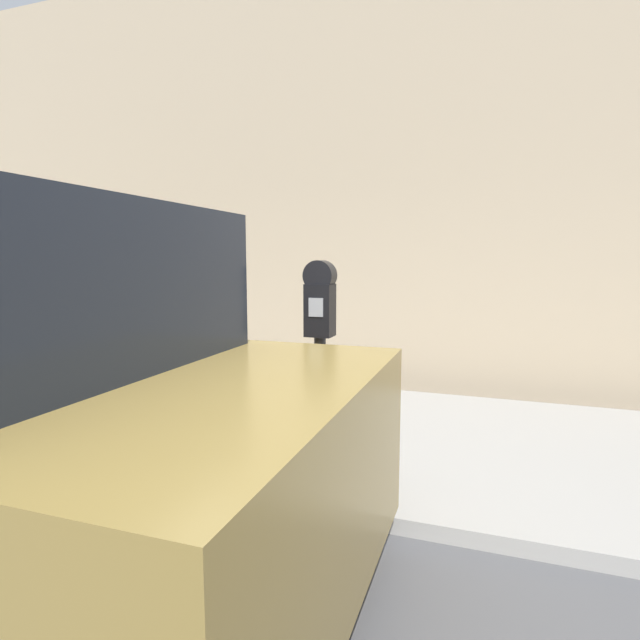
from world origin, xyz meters
TOP-DOWN VIEW (x-y plane):
  - ground_plane at (0.00, 0.00)m, footprint 60.00×60.00m
  - sidewalk at (0.00, 2.20)m, footprint 24.00×2.80m
  - building_facade at (0.00, 4.14)m, footprint 24.00×0.30m
  - parking_meter at (0.46, 1.16)m, footprint 0.20×0.16m
  - fire_hydrant at (-1.73, 1.46)m, footprint 0.27×0.27m

SIDE VIEW (x-z plane):
  - ground_plane at x=0.00m, z-range 0.00..0.00m
  - sidewalk at x=0.00m, z-range 0.00..0.10m
  - fire_hydrant at x=-1.73m, z-range 0.10..0.84m
  - parking_meter at x=0.46m, z-range 0.37..1.83m
  - building_facade at x=0.00m, z-range 0.00..5.22m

